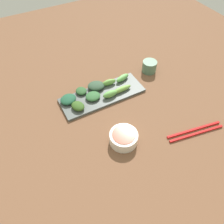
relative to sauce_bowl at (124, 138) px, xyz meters
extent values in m
cube|color=brown|center=(0.16, -0.03, -0.03)|extent=(2.10, 2.10, 0.02)
cylinder|color=silver|center=(0.00, 0.00, 0.00)|extent=(0.10, 0.10, 0.04)
cylinder|color=maroon|center=(0.00, 0.00, 0.01)|extent=(0.09, 0.09, 0.03)
cube|color=#484F4C|center=(0.25, -0.04, -0.02)|extent=(0.13, 0.37, 0.01)
ellipsoid|color=#6BB55B|center=(0.29, -0.16, 0.00)|extent=(0.04, 0.08, 0.03)
ellipsoid|color=#2F511D|center=(0.22, 0.09, 0.00)|extent=(0.07, 0.07, 0.02)
ellipsoid|color=#1C4B32|center=(0.28, 0.11, 0.00)|extent=(0.08, 0.09, 0.02)
ellipsoid|color=#60A14A|center=(0.22, -0.06, 0.00)|extent=(0.03, 0.07, 0.03)
ellipsoid|color=#70A749|center=(0.29, -0.09, 0.00)|extent=(0.03, 0.07, 0.03)
ellipsoid|color=#295028|center=(0.30, 0.04, 0.00)|extent=(0.06, 0.06, 0.02)
ellipsoid|color=#2F5D31|center=(0.25, 0.01, 0.00)|extent=(0.06, 0.07, 0.02)
ellipsoid|color=#2E4834|center=(0.30, -0.03, 0.00)|extent=(0.08, 0.09, 0.03)
ellipsoid|color=#6EA044|center=(0.22, -0.12, 0.00)|extent=(0.03, 0.10, 0.02)
cube|color=red|center=(-0.11, -0.26, -0.02)|extent=(0.05, 0.23, 0.01)
cube|color=red|center=(-0.09, -0.27, -0.02)|extent=(0.05, 0.23, 0.01)
cylinder|color=#50765B|center=(0.30, -0.32, 0.00)|extent=(0.07, 0.07, 0.06)
camera|label=1|loc=(-0.38, 0.25, 0.68)|focal=35.42mm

